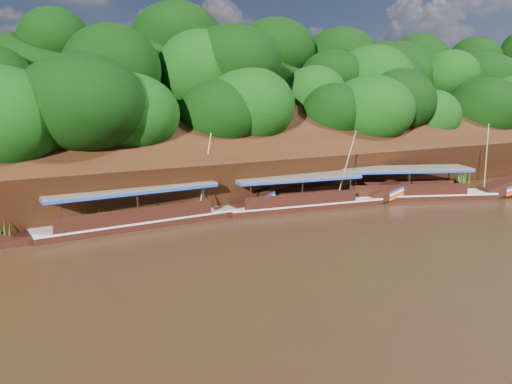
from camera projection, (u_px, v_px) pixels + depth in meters
ground at (363, 237)px, 29.66m from camera, size 160.00×160.00×0.00m
riverbank at (208, 161)px, 48.75m from camera, size 120.00×30.06×19.40m
boat_0 at (423, 191)px, 40.36m from camera, size 15.47×7.87×6.55m
boat_1 at (314, 200)px, 37.25m from camera, size 14.47×4.15×6.19m
boat_2 at (158, 215)px, 32.65m from camera, size 16.50×3.19×6.22m
reeds at (244, 199)px, 36.05m from camera, size 48.94×2.50×2.14m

